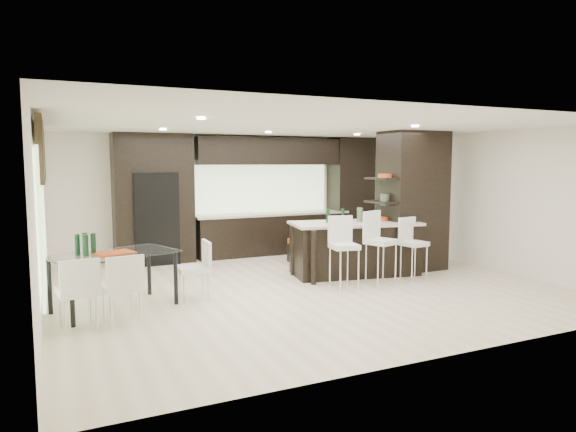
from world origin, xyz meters
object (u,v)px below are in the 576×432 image
chair_near (122,292)px  bench (319,250)px  stool_left (344,259)px  chair_far (78,297)px  stool_mid (381,255)px  floor_vase (359,241)px  dining_table (115,281)px  chair_end (194,273)px  kitchen_island (355,248)px  stool_right (414,255)px

chair_near → bench: bearing=23.9°
stool_left → chair_far: bearing=-164.0°
stool_mid → floor_vase: (0.11, 0.85, 0.12)m
chair_far → dining_table: bearing=49.2°
floor_vase → chair_end: 3.38m
stool_mid → chair_far: size_ratio=1.18×
kitchen_island → stool_mid: size_ratio=2.34×
stool_left → bench: (0.73, 2.24, -0.24)m
floor_vase → chair_far: bearing=-165.2°
kitchen_island → stool_left: 1.11m
bench → chair_far: 5.61m
stool_left → stool_mid: stool_mid is taller
dining_table → chair_end: bearing=-19.3°
stool_left → chair_end: stool_left is taller
kitchen_island → bench: kitchen_island is taller
kitchen_island → chair_near: bearing=-152.8°
kitchen_island → stool_mid: (0.00, -0.84, 0.01)m
stool_left → chair_far: stool_left is taller
kitchen_island → stool_right: bearing=-37.5°
kitchen_island → floor_vase: (0.11, 0.01, 0.13)m
stool_right → chair_near: (-5.11, -0.50, -0.02)m
stool_right → bench: bearing=100.1°
chair_end → kitchen_island: bearing=-78.3°
chair_far → chair_near: bearing=-7.1°
bench → chair_end: (-3.22, -1.94, 0.17)m
stool_right → bench: stool_right is taller
stool_mid → bench: 2.26m
stool_left → dining_table: size_ratio=0.58×
kitchen_island → dining_table: bearing=-162.7°
stool_mid → stool_right: size_ratio=1.13×
chair_near → stool_mid: bearing=-1.8°
chair_end → stool_right: bearing=-91.7°
bench → chair_far: chair_far is taller
chair_near → stool_right: bearing=-2.4°
chair_near → dining_table: bearing=82.0°
stool_mid → chair_end: (-3.22, 0.31, -0.09)m
stool_right → dining_table: (-5.11, 0.29, -0.04)m
stool_mid → stool_right: (0.73, 0.03, -0.06)m
stool_left → floor_vase: (0.84, 0.84, 0.14)m
floor_vase → chair_end: bearing=-170.9°
bench → chair_end: bearing=-145.4°
bench → kitchen_island: bearing=-86.2°
stool_left → bench: 2.37m
dining_table → bench: bearing=4.6°
chair_end → stool_left: bearing=-94.5°
dining_table → chair_near: bearing=-109.3°
bench → dining_table: (-4.37, -1.94, 0.16)m
bench → floor_vase: bearing=-81.9°
stool_left → dining_table: stool_left is taller
stool_right → chair_far: size_ratio=1.04×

